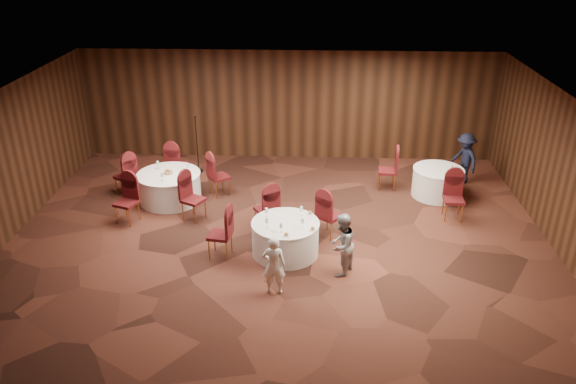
{
  "coord_description": "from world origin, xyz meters",
  "views": [
    {
      "loc": [
        0.68,
        -10.82,
        6.37
      ],
      "look_at": [
        0.2,
        0.2,
        1.1
      ],
      "focal_mm": 35.0,
      "sensor_mm": 36.0,
      "label": 1
    }
  ],
  "objects_px": {
    "woman_a": "(274,265)",
    "man_c": "(465,158)",
    "table_right": "(437,182)",
    "table_left": "(170,187)",
    "table_main": "(285,238)",
    "mic_stand": "(198,156)",
    "woman_b": "(341,245)"
  },
  "relations": [
    {
      "from": "table_left",
      "to": "man_c",
      "type": "distance_m",
      "value": 7.84
    },
    {
      "from": "woman_a",
      "to": "man_c",
      "type": "distance_m",
      "value": 7.15
    },
    {
      "from": "table_main",
      "to": "table_left",
      "type": "bearing_deg",
      "value": 141.52
    },
    {
      "from": "table_left",
      "to": "woman_a",
      "type": "distance_m",
      "value": 4.83
    },
    {
      "from": "table_right",
      "to": "mic_stand",
      "type": "relative_size",
      "value": 0.8
    },
    {
      "from": "woman_a",
      "to": "table_main",
      "type": "bearing_deg",
      "value": -94.4
    },
    {
      "from": "mic_stand",
      "to": "woman_b",
      "type": "height_order",
      "value": "mic_stand"
    },
    {
      "from": "table_main",
      "to": "table_right",
      "type": "distance_m",
      "value": 4.83
    },
    {
      "from": "table_main",
      "to": "woman_b",
      "type": "xyz_separation_m",
      "value": [
        1.14,
        -0.72,
        0.29
      ]
    },
    {
      "from": "table_main",
      "to": "woman_b",
      "type": "distance_m",
      "value": 1.38
    },
    {
      "from": "table_right",
      "to": "woman_b",
      "type": "xyz_separation_m",
      "value": [
        -2.63,
        -3.73,
        0.29
      ]
    },
    {
      "from": "table_main",
      "to": "woman_a",
      "type": "distance_m",
      "value": 1.45
    },
    {
      "from": "table_right",
      "to": "woman_a",
      "type": "relative_size",
      "value": 1.06
    },
    {
      "from": "table_right",
      "to": "man_c",
      "type": "distance_m",
      "value": 1.27
    },
    {
      "from": "woman_a",
      "to": "table_right",
      "type": "bearing_deg",
      "value": -129.96
    },
    {
      "from": "table_left",
      "to": "woman_b",
      "type": "distance_m",
      "value": 5.25
    },
    {
      "from": "woman_b",
      "to": "mic_stand",
      "type": "bearing_deg",
      "value": -115.98
    },
    {
      "from": "mic_stand",
      "to": "woman_a",
      "type": "bearing_deg",
      "value": -66.18
    },
    {
      "from": "man_c",
      "to": "table_right",
      "type": "bearing_deg",
      "value": -69.26
    },
    {
      "from": "woman_a",
      "to": "man_c",
      "type": "relative_size",
      "value": 0.87
    },
    {
      "from": "table_main",
      "to": "mic_stand",
      "type": "xyz_separation_m",
      "value": [
        -2.68,
        4.31,
        0.1
      ]
    },
    {
      "from": "table_right",
      "to": "table_left",
      "type": "bearing_deg",
      "value": -175.08
    },
    {
      "from": "table_left",
      "to": "man_c",
      "type": "bearing_deg",
      "value": 10.76
    },
    {
      "from": "man_c",
      "to": "table_main",
      "type": "bearing_deg",
      "value": -74.6
    },
    {
      "from": "table_left",
      "to": "woman_b",
      "type": "xyz_separation_m",
      "value": [
        4.19,
        -3.14,
        0.29
      ]
    },
    {
      "from": "table_right",
      "to": "mic_stand",
      "type": "height_order",
      "value": "mic_stand"
    },
    {
      "from": "table_left",
      "to": "mic_stand",
      "type": "relative_size",
      "value": 0.98
    },
    {
      "from": "table_main",
      "to": "woman_a",
      "type": "xyz_separation_m",
      "value": [
        -0.15,
        -1.43,
        0.23
      ]
    },
    {
      "from": "table_left",
      "to": "man_c",
      "type": "height_order",
      "value": "man_c"
    },
    {
      "from": "table_main",
      "to": "mic_stand",
      "type": "height_order",
      "value": "mic_stand"
    },
    {
      "from": "table_main",
      "to": "table_right",
      "type": "bearing_deg",
      "value": 38.58
    },
    {
      "from": "mic_stand",
      "to": "table_main",
      "type": "bearing_deg",
      "value": -58.13
    }
  ]
}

